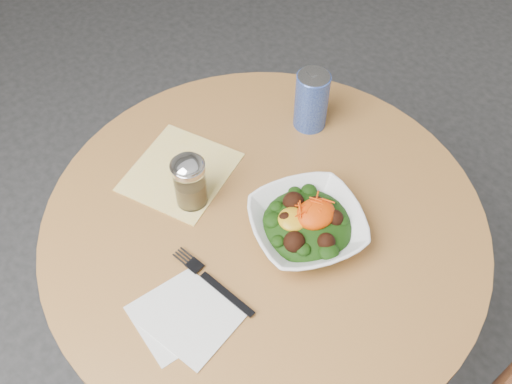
# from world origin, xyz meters

# --- Properties ---
(ground) EXTENTS (6.00, 6.00, 0.00)m
(ground) POSITION_xyz_m (0.00, 0.00, 0.00)
(ground) COLOR #2B2B2D
(ground) RESTS_ON ground
(table) EXTENTS (0.90, 0.90, 0.75)m
(table) POSITION_xyz_m (0.00, 0.00, 0.55)
(table) COLOR black
(table) RESTS_ON ground
(cloth_napkin) EXTENTS (0.28, 0.27, 0.00)m
(cloth_napkin) POSITION_xyz_m (-0.06, 0.21, 0.75)
(cloth_napkin) COLOR #DDA50B
(cloth_napkin) RESTS_ON table
(paper_napkins) EXTENTS (0.18, 0.18, 0.00)m
(paper_napkins) POSITION_xyz_m (-0.25, -0.08, 0.75)
(paper_napkins) COLOR silver
(paper_napkins) RESTS_ON table
(salad_bowl) EXTENTS (0.28, 0.28, 0.08)m
(salad_bowl) POSITION_xyz_m (0.04, -0.08, 0.78)
(salad_bowl) COLOR white
(salad_bowl) RESTS_ON table
(fork) EXTENTS (0.05, 0.20, 0.00)m
(fork) POSITION_xyz_m (-0.17, -0.05, 0.76)
(fork) COLOR black
(fork) RESTS_ON table
(spice_shaker) EXTENTS (0.07, 0.07, 0.12)m
(spice_shaker) POSITION_xyz_m (-0.09, 0.13, 0.81)
(spice_shaker) COLOR silver
(spice_shaker) RESTS_ON table
(beverage_can) EXTENTS (0.08, 0.08, 0.14)m
(beverage_can) POSITION_xyz_m (0.25, 0.14, 0.82)
(beverage_can) COLOR navy
(beverage_can) RESTS_ON table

